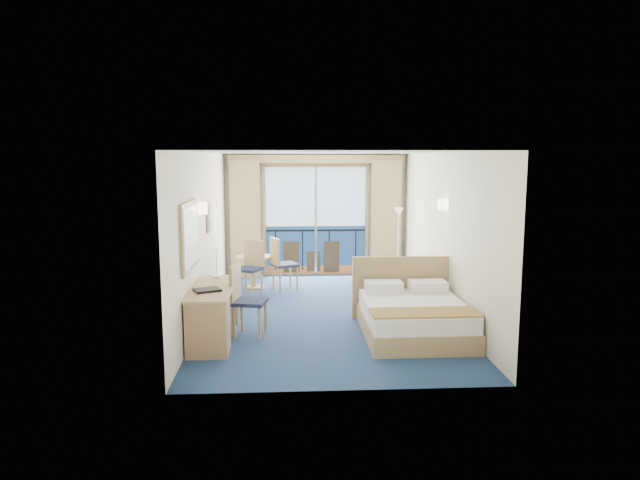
{
  "coord_description": "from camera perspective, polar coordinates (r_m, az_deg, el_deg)",
  "views": [
    {
      "loc": [
        -0.62,
        -9.38,
        2.63
      ],
      "look_at": [
        -0.08,
        0.2,
        1.22
      ],
      "focal_mm": 32.0,
      "sensor_mm": 36.0,
      "label": 1
    }
  ],
  "objects": [
    {
      "name": "table_chair_a",
      "position": [
        11.31,
        -3.94,
        -2.07
      ],
      "size": [
        0.6,
        0.59,
        1.05
      ],
      "rotation": [
        0.0,
        0.0,
        1.96
      ],
      "color": "#1E2446",
      "rests_on": "ground"
    },
    {
      "name": "curtain_right",
      "position": [
        12.71,
        6.61,
        2.16
      ],
      "size": [
        0.65,
        0.22,
        2.55
      ],
      "primitive_type": "cube",
      "color": "tan",
      "rests_on": "room_walls"
    },
    {
      "name": "room_walls",
      "position": [
        9.44,
        0.53,
        3.15
      ],
      "size": [
        4.04,
        6.54,
        2.72
      ],
      "color": "white",
      "rests_on": "ground"
    },
    {
      "name": "folder",
      "position": [
        8.07,
        -11.22,
        -4.92
      ],
      "size": [
        0.43,
        0.38,
        0.03
      ],
      "primitive_type": "cube",
      "rotation": [
        0.0,
        0.0,
        0.42
      ],
      "color": "black",
      "rests_on": "desk"
    },
    {
      "name": "desk_chair",
      "position": [
        8.5,
        -7.64,
        -5.54
      ],
      "size": [
        0.55,
        0.55,
        1.07
      ],
      "rotation": [
        0.0,
        0.0,
        1.37
      ],
      "color": "#1E2446",
      "rests_on": "ground"
    },
    {
      "name": "armchair",
      "position": [
        11.41,
        7.41,
        -3.44
      ],
      "size": [
        0.88,
        0.89,
        0.63
      ],
      "primitive_type": "imported",
      "rotation": [
        0.0,
        0.0,
        3.51
      ],
      "color": "#434652",
      "rests_on": "ground"
    },
    {
      "name": "desk",
      "position": [
        7.97,
        -11.03,
        -7.82
      ],
      "size": [
        0.58,
        1.68,
        0.79
      ],
      "color": "tan",
      "rests_on": "ground"
    },
    {
      "name": "round_table",
      "position": [
        11.57,
        -6.6,
        -2.38
      ],
      "size": [
        0.72,
        0.72,
        0.65
      ],
      "color": "tan",
      "rests_on": "ground"
    },
    {
      "name": "nightstand",
      "position": [
        10.15,
        10.61,
        -5.36
      ],
      "size": [
        0.39,
        0.37,
        0.5
      ],
      "primitive_type": "cube",
      "color": "#A17D55",
      "rests_on": "ground"
    },
    {
      "name": "phone",
      "position": [
        10.08,
        10.66,
        -3.75
      ],
      "size": [
        0.23,
        0.21,
        0.08
      ],
      "primitive_type": "cube",
      "rotation": [
        0.0,
        0.0,
        -0.42
      ],
      "color": "silver",
      "rests_on": "nightstand"
    },
    {
      "name": "mirror",
      "position": [
        8.07,
        -12.86,
        0.42
      ],
      "size": [
        0.05,
        1.25,
        0.95
      ],
      "color": "tan",
      "rests_on": "room_walls"
    },
    {
      "name": "sconce_right",
      "position": [
        9.61,
        12.23,
        3.48
      ],
      "size": [
        0.18,
        0.18,
        0.18
      ],
      "primitive_type": "cylinder",
      "color": "#FFEAB2",
      "rests_on": "room_walls"
    },
    {
      "name": "curtain_left",
      "position": [
        12.56,
        -7.48,
        2.07
      ],
      "size": [
        0.65,
        0.22,
        2.55
      ],
      "primitive_type": "cube",
      "color": "tan",
      "rests_on": "room_walls"
    },
    {
      "name": "table_chair_b",
      "position": [
        11.08,
        -6.91,
        -2.39
      ],
      "size": [
        0.6,
        0.6,
        1.03
      ],
      "rotation": [
        0.0,
        0.0,
        -0.48
      ],
      "color": "#1E2446",
      "rests_on": "ground"
    },
    {
      "name": "floor",
      "position": [
        9.76,
        0.52,
        -7.3
      ],
      "size": [
        6.5,
        6.5,
        0.0
      ],
      "primitive_type": "plane",
      "color": "navy",
      "rests_on": "ground"
    },
    {
      "name": "bed",
      "position": [
        8.66,
        9.32,
        -7.49
      ],
      "size": [
        1.63,
        1.94,
        1.02
      ],
      "color": "tan",
      "rests_on": "ground"
    },
    {
      "name": "desk_lamp",
      "position": [
        8.82,
        -10.33,
        -1.66
      ],
      "size": [
        0.12,
        0.12,
        0.45
      ],
      "color": "silver",
      "rests_on": "desk"
    },
    {
      "name": "floor_lamp",
      "position": [
        12.2,
        7.87,
        1.46
      ],
      "size": [
        0.22,
        0.22,
        1.57
      ],
      "color": "silver",
      "rests_on": "ground"
    },
    {
      "name": "balcony_door",
      "position": [
        12.7,
        -0.46,
        1.62
      ],
      "size": [
        2.36,
        0.03,
        2.52
      ],
      "color": "navy",
      "rests_on": "room_walls"
    },
    {
      "name": "sconce_left",
      "position": [
        8.91,
        -11.77,
        3.13
      ],
      "size": [
        0.18,
        0.18,
        0.18
      ],
      "primitive_type": "cylinder",
      "color": "#FFEAB2",
      "rests_on": "room_walls"
    },
    {
      "name": "pelmet",
      "position": [
        12.5,
        -0.4,
        8.11
      ],
      "size": [
        3.8,
        0.25,
        0.18
      ],
      "primitive_type": "cube",
      "color": "tan",
      "rests_on": "room_walls"
    },
    {
      "name": "wall_print",
      "position": [
        9.98,
        -11.02,
        2.25
      ],
      "size": [
        0.04,
        0.42,
        0.52
      ],
      "color": "tan",
      "rests_on": "room_walls"
    }
  ]
}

